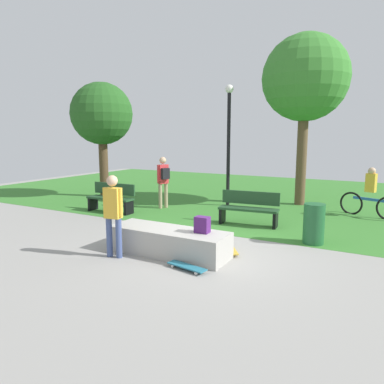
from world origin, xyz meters
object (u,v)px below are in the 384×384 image
object	(u,v)px
concrete_ledge	(169,242)
trash_bin	(314,224)
pedestrian_with_backpack	(163,178)
cyclist_on_bicycle	(370,196)
tree_tall_oak	(305,79)
lamp_post	(229,133)
tree_leaning_ash	(102,115)
park_bench_by_oak	(249,208)
skater_performing_trick	(113,210)
skateboard_spare	(230,249)
park_bench_far_right	(112,197)
skateboard_by_ledge	(187,266)
backpack_on_ledge	(202,225)

from	to	relation	value
concrete_ledge	trash_bin	size ratio (longest dim) A/B	2.77
pedestrian_with_backpack	cyclist_on_bicycle	world-z (taller)	pedestrian_with_backpack
tree_tall_oak	lamp_post	bearing A→B (deg)	-146.53
concrete_ledge	tree_leaning_ash	xyz separation A→B (m)	(-6.09, 4.76, 2.95)
park_bench_by_oak	trash_bin	xyz separation A→B (m)	(1.88, -0.94, -0.02)
skater_performing_trick	park_bench_by_oak	distance (m)	4.11
skateboard_spare	trash_bin	bearing A→B (deg)	45.67
park_bench_far_right	cyclist_on_bicycle	bearing A→B (deg)	23.86
park_bench_by_oak	park_bench_far_right	xyz separation A→B (m)	(-4.43, -0.51, 0.00)
pedestrian_with_backpack	concrete_ledge	bearing A→B (deg)	-55.40
skateboard_by_ledge	pedestrian_with_backpack	size ratio (longest dim) A/B	0.48
park_bench_far_right	trash_bin	distance (m)	6.33
tree_leaning_ash	park_bench_by_oak	bearing A→B (deg)	-13.60
backpack_on_ledge	tree_tall_oak	size ratio (longest dim) A/B	0.06
park_bench_far_right	trash_bin	bearing A→B (deg)	-3.94
park_bench_by_oak	lamp_post	world-z (taller)	lamp_post
skateboard_by_ledge	park_bench_far_right	distance (m)	5.64
lamp_post	cyclist_on_bicycle	distance (m)	4.82
concrete_ledge	skateboard_spare	bearing A→B (deg)	35.02
park_bench_far_right	tree_leaning_ash	distance (m)	4.13
backpack_on_ledge	skateboard_by_ledge	size ratio (longest dim) A/B	0.39
backpack_on_ledge	cyclist_on_bicycle	world-z (taller)	cyclist_on_bicycle
cyclist_on_bicycle	skateboard_spare	bearing A→B (deg)	-114.91
backpack_on_ledge	park_bench_by_oak	xyz separation A→B (m)	(-0.14, 3.04, -0.21)
tree_leaning_ash	cyclist_on_bicycle	size ratio (longest dim) A/B	2.58
skateboard_by_ledge	park_bench_by_oak	xyz separation A→B (m)	(-0.17, 3.73, 0.42)
trash_bin	cyclist_on_bicycle	size ratio (longest dim) A/B	0.53
concrete_ledge	tree_tall_oak	world-z (taller)	tree_tall_oak
park_bench_by_oak	park_bench_far_right	world-z (taller)	same
concrete_ledge	backpack_on_ledge	size ratio (longest dim) A/B	7.94
skateboard_spare	park_bench_by_oak	size ratio (longest dim) A/B	0.47
park_bench_by_oak	tree_leaning_ash	size ratio (longest dim) A/B	0.37
lamp_post	skateboard_spare	bearing A→B (deg)	-66.13
pedestrian_with_backpack	park_bench_by_oak	bearing A→B (deg)	-13.32
concrete_ledge	tree_leaning_ash	distance (m)	8.27
skateboard_by_ledge	park_bench_by_oak	distance (m)	3.76
cyclist_on_bicycle	backpack_on_ledge	bearing A→B (deg)	-115.11
cyclist_on_bicycle	skateboard_by_ledge	bearing A→B (deg)	-112.43
park_bench_far_right	trash_bin	size ratio (longest dim) A/B	1.75
skater_performing_trick	tree_leaning_ash	xyz separation A→B (m)	(-5.23, 5.44, 2.26)
concrete_ledge	skateboard_by_ledge	size ratio (longest dim) A/B	3.09
pedestrian_with_backpack	tree_tall_oak	bearing A→B (deg)	36.70
trash_bin	park_bench_far_right	bearing A→B (deg)	176.06
backpack_on_ledge	trash_bin	distance (m)	2.74
skateboard_by_ledge	skateboard_spare	world-z (taller)	same
concrete_ledge	lamp_post	size ratio (longest dim) A/B	0.62
backpack_on_ledge	skater_performing_trick	size ratio (longest dim) A/B	0.19
backpack_on_ledge	pedestrian_with_backpack	bearing A→B (deg)	131.22
tree_tall_oak	pedestrian_with_backpack	size ratio (longest dim) A/B	3.36
backpack_on_ledge	skater_performing_trick	xyz separation A→B (m)	(-1.59, -0.77, 0.27)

